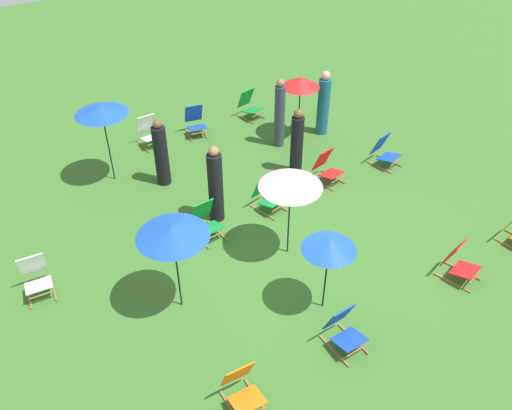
% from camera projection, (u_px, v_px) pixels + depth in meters
% --- Properties ---
extents(ground_plane, '(40.00, 40.00, 0.00)m').
position_uv_depth(ground_plane, '(288.00, 254.00, 10.84)').
color(ground_plane, '#386B28').
extents(deckchair_0, '(0.66, 0.86, 0.83)m').
position_uv_depth(deckchair_0, '(459.00, 262.00, 10.12)').
color(deckchair_0, olive).
rests_on(deckchair_0, ground).
extents(deckchair_2, '(0.53, 0.79, 0.83)m').
position_uv_depth(deckchair_2, '(242.00, 388.00, 7.97)').
color(deckchair_2, olive).
rests_on(deckchair_2, ground).
extents(deckchair_3, '(0.60, 0.83, 0.83)m').
position_uv_depth(deckchair_3, '(327.00, 168.00, 12.70)').
color(deckchair_3, olive).
rests_on(deckchair_3, ground).
extents(deckchair_4, '(0.64, 0.85, 0.83)m').
position_uv_depth(deckchair_4, '(195.00, 122.00, 14.50)').
color(deckchair_4, olive).
rests_on(deckchair_4, ground).
extents(deckchair_5, '(0.63, 0.85, 0.83)m').
position_uv_depth(deckchair_5, '(267.00, 195.00, 11.84)').
color(deckchair_5, olive).
rests_on(deckchair_5, ground).
extents(deckchair_6, '(0.63, 0.84, 0.83)m').
position_uv_depth(deckchair_6, '(384.00, 151.00, 13.28)').
color(deckchair_6, olive).
rests_on(deckchair_6, ground).
extents(deckchair_7, '(0.49, 0.77, 0.83)m').
position_uv_depth(deckchair_7, '(148.00, 132.00, 14.05)').
color(deckchair_7, olive).
rests_on(deckchair_7, ground).
extents(deckchair_8, '(0.56, 0.81, 0.83)m').
position_uv_depth(deckchair_8, '(36.00, 276.00, 9.83)').
color(deckchair_8, olive).
rests_on(deckchair_8, ground).
extents(deckchair_9, '(0.49, 0.77, 0.83)m').
position_uv_depth(deckchair_9, '(344.00, 329.00, 8.85)').
color(deckchair_9, olive).
rests_on(deckchair_9, ground).
extents(deckchair_10, '(0.52, 0.78, 0.83)m').
position_uv_depth(deckchair_10, '(206.00, 221.00, 11.12)').
color(deckchair_10, olive).
rests_on(deckchair_10, ground).
extents(deckchair_11, '(0.61, 0.84, 0.83)m').
position_uv_depth(deckchair_11, '(249.00, 105.00, 15.26)').
color(deckchair_11, olive).
rests_on(deckchair_11, ground).
extents(umbrella_0, '(1.01, 1.01, 1.74)m').
position_uv_depth(umbrella_0, '(301.00, 82.00, 13.63)').
color(umbrella_0, black).
rests_on(umbrella_0, ground).
extents(umbrella_1, '(1.22, 1.22, 1.95)m').
position_uv_depth(umbrella_1, '(291.00, 180.00, 9.81)').
color(umbrella_1, black).
rests_on(umbrella_1, ground).
extents(umbrella_2, '(0.95, 0.95, 1.66)m').
position_uv_depth(umbrella_2, '(329.00, 244.00, 8.81)').
color(umbrella_2, black).
rests_on(umbrella_2, ground).
extents(umbrella_3, '(1.24, 1.24, 1.89)m').
position_uv_depth(umbrella_3, '(172.00, 231.00, 8.68)').
color(umbrella_3, black).
rests_on(umbrella_3, ground).
extents(umbrella_4, '(1.21, 1.21, 2.00)m').
position_uv_depth(umbrella_4, '(101.00, 110.00, 11.82)').
color(umbrella_4, black).
rests_on(umbrella_4, ground).
extents(person_0, '(0.42, 0.42, 1.71)m').
position_uv_depth(person_0, '(161.00, 154.00, 12.37)').
color(person_0, black).
rests_on(person_0, ground).
extents(person_1, '(0.32, 0.32, 1.72)m').
position_uv_depth(person_1, '(297.00, 143.00, 12.73)').
color(person_1, black).
rests_on(person_1, ground).
extents(person_2, '(0.40, 0.40, 1.85)m').
position_uv_depth(person_2, '(216.00, 186.00, 11.24)').
color(person_2, black).
rests_on(person_2, ground).
extents(person_3, '(0.41, 0.41, 1.81)m').
position_uv_depth(person_3, '(323.00, 105.00, 14.24)').
color(person_3, '#195972').
rests_on(person_3, ground).
extents(person_4, '(0.28, 0.28, 1.89)m').
position_uv_depth(person_4, '(280.00, 115.00, 13.69)').
color(person_4, '#333847').
rests_on(person_4, ground).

